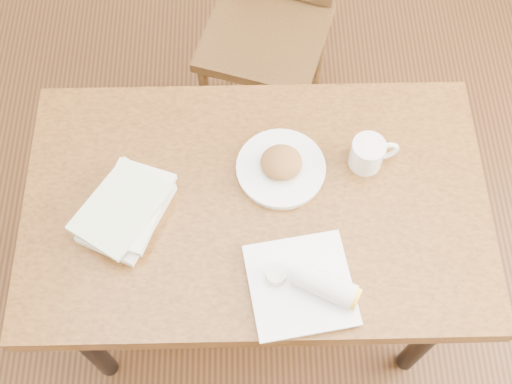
{
  "coord_description": "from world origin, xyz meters",
  "views": [
    {
      "loc": [
        -0.01,
        -0.74,
        2.27
      ],
      "look_at": [
        0.0,
        0.0,
        0.8
      ],
      "focal_mm": 45.0,
      "sensor_mm": 36.0,
      "label": 1
    }
  ],
  "objects_px": {
    "plate_scone": "(281,166)",
    "book_stack": "(127,209)",
    "table": "(256,214)",
    "chair_far": "(272,4)",
    "plate_burrito": "(308,285)",
    "coffee_mug": "(369,153)"
  },
  "relations": [
    {
      "from": "chair_far",
      "to": "plate_scone",
      "type": "height_order",
      "value": "chair_far"
    },
    {
      "from": "coffee_mug",
      "to": "book_stack",
      "type": "height_order",
      "value": "coffee_mug"
    },
    {
      "from": "table",
      "to": "plate_burrito",
      "type": "distance_m",
      "value": 0.3
    },
    {
      "from": "coffee_mug",
      "to": "chair_far",
      "type": "bearing_deg",
      "value": 106.85
    },
    {
      "from": "table",
      "to": "plate_scone",
      "type": "bearing_deg",
      "value": 52.22
    },
    {
      "from": "plate_burrito",
      "to": "book_stack",
      "type": "xyz_separation_m",
      "value": [
        -0.46,
        0.21,
        0.01
      ]
    },
    {
      "from": "book_stack",
      "to": "table",
      "type": "bearing_deg",
      "value": 5.8
    },
    {
      "from": "plate_scone",
      "to": "book_stack",
      "type": "distance_m",
      "value": 0.42
    },
    {
      "from": "chair_far",
      "to": "plate_burrito",
      "type": "distance_m",
      "value": 1.13
    },
    {
      "from": "coffee_mug",
      "to": "plate_scone",
      "type": "bearing_deg",
      "value": -174.54
    },
    {
      "from": "plate_scone",
      "to": "coffee_mug",
      "type": "xyz_separation_m",
      "value": [
        0.23,
        0.02,
        0.02
      ]
    },
    {
      "from": "plate_scone",
      "to": "book_stack",
      "type": "xyz_separation_m",
      "value": [
        -0.4,
        -0.12,
        0.01
      ]
    },
    {
      "from": "table",
      "to": "plate_scone",
      "type": "xyz_separation_m",
      "value": [
        0.07,
        0.09,
        0.11
      ]
    },
    {
      "from": "plate_burrito",
      "to": "book_stack",
      "type": "relative_size",
      "value": 0.96
    },
    {
      "from": "plate_scone",
      "to": "plate_burrito",
      "type": "xyz_separation_m",
      "value": [
        0.05,
        -0.33,
        0.0
      ]
    },
    {
      "from": "plate_scone",
      "to": "table",
      "type": "bearing_deg",
      "value": -127.78
    },
    {
      "from": "plate_scone",
      "to": "book_stack",
      "type": "height_order",
      "value": "plate_scone"
    },
    {
      "from": "chair_far",
      "to": "book_stack",
      "type": "xyz_separation_m",
      "value": [
        -0.41,
        -0.9,
        0.23
      ]
    },
    {
      "from": "plate_burrito",
      "to": "book_stack",
      "type": "distance_m",
      "value": 0.5
    },
    {
      "from": "table",
      "to": "chair_far",
      "type": "relative_size",
      "value": 1.29
    },
    {
      "from": "table",
      "to": "chair_far",
      "type": "xyz_separation_m",
      "value": [
        0.07,
        0.87,
        -0.11
      ]
    },
    {
      "from": "chair_far",
      "to": "coffee_mug",
      "type": "xyz_separation_m",
      "value": [
        0.23,
        -0.76,
        0.25
      ]
    }
  ]
}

